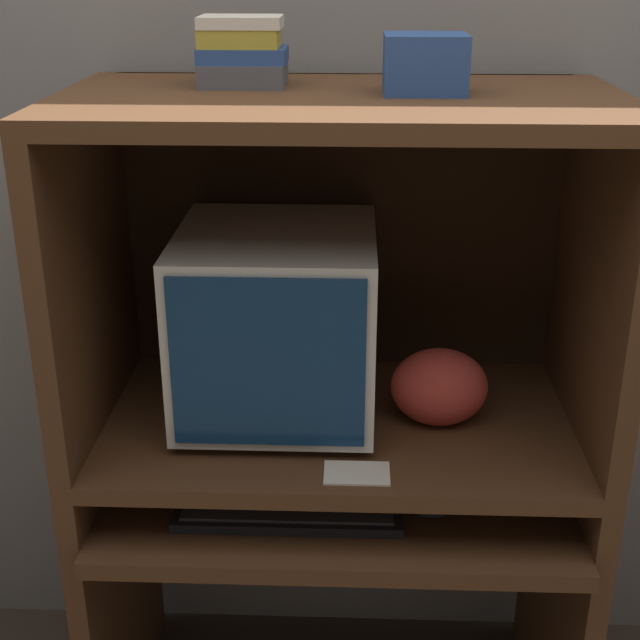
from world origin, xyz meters
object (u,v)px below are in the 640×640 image
snack_bag (439,387)px  keyboard (288,511)px  mouse (430,508)px  storage_box (425,64)px  book_stack (242,53)px  crt_monitor (277,321)px

snack_bag → keyboard: bearing=-154.1°
mouse → storage_box: bearing=103.6°
keyboard → mouse: mouse is taller
snack_bag → book_stack: bearing=165.2°
keyboard → snack_bag: bearing=25.9°
crt_monitor → keyboard: bearing=-80.4°
crt_monitor → storage_box: 0.58m
crt_monitor → mouse: 0.48m
mouse → keyboard: bearing=-176.9°
storage_box → keyboard: bearing=-145.0°
crt_monitor → book_stack: size_ratio=2.60×
snack_bag → book_stack: (-0.39, 0.10, 0.64)m
keyboard → snack_bag: 0.39m
crt_monitor → keyboard: size_ratio=0.95×
book_stack → mouse: bearing=-32.1°
keyboard → mouse: (0.28, 0.02, 0.00)m
mouse → book_stack: 0.96m
crt_monitor → mouse: size_ratio=5.68×
crt_monitor → storage_box: bearing=-3.6°
snack_bag → storage_box: (-0.06, 0.03, 0.63)m
keyboard → book_stack: book_stack is taller
crt_monitor → mouse: bearing=-28.9°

